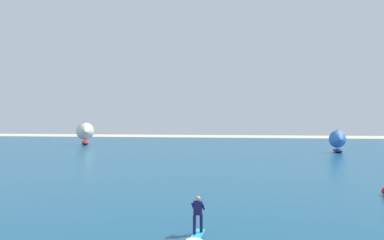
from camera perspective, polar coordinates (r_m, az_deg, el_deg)
ocean at (r=50.86m, az=4.20°, el=-5.27°), size 160.00×90.00×0.10m
kitesurfer at (r=18.02m, az=0.73°, el=-14.04°), size 0.73×1.98×1.67m
sailboat_heeled_over at (r=60.11m, az=19.89°, el=-2.82°), size 2.63×3.06×3.49m
sailboat_mid_left at (r=74.60m, az=-14.73°, el=-1.82°), size 3.52×3.93×4.43m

